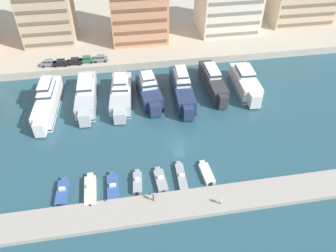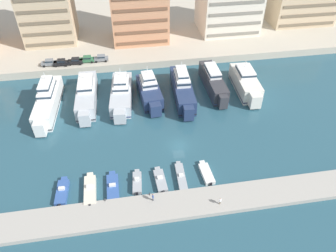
{
  "view_description": "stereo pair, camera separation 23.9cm",
  "coord_description": "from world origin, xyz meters",
  "views": [
    {
      "loc": [
        -10.69,
        -49.41,
        48.38
      ],
      "look_at": [
        -1.73,
        3.97,
        2.5
      ],
      "focal_mm": 35.0,
      "sensor_mm": 36.0,
      "label": 1
    },
    {
      "loc": [
        -10.45,
        -49.45,
        48.38
      ],
      "look_at": [
        -1.73,
        3.97,
        2.5
      ],
      "focal_mm": 35.0,
      "sensor_mm": 36.0,
      "label": 2
    }
  ],
  "objects": [
    {
      "name": "car_black_left",
      "position": [
        -26.77,
        35.1,
        3.13
      ],
      "size": [
        4.17,
        2.05,
        1.8
      ],
      "color": "black",
      "rests_on": "quay_promenade"
    },
    {
      "name": "motorboat_white_mid_right",
      "position": [
        3.73,
        -8.77,
        0.41
      ],
      "size": [
        2.2,
        6.22,
        0.86
      ],
      "color": "white",
      "rests_on": "ground"
    },
    {
      "name": "pedestrian_mid_deck",
      "position": [
        4.13,
        -16.47,
        1.81
      ],
      "size": [
        0.53,
        0.4,
        1.56
      ],
      "color": "#7A6B56",
      "rests_on": "pier_dock"
    },
    {
      "name": "quay_promenade",
      "position": [
        0.0,
        67.92,
        1.08
      ],
      "size": [
        180.0,
        70.0,
        2.16
      ],
      "primitive_type": "cube",
      "color": "#BCB29E",
      "rests_on": "ground"
    },
    {
      "name": "bollard_west",
      "position": [
        -15.69,
        -12.58,
        1.21
      ],
      "size": [
        0.2,
        0.2,
        0.61
      ],
      "color": "#2D2D33",
      "rests_on": "pier_dock"
    },
    {
      "name": "car_green_center_left",
      "position": [
        -19.71,
        35.83,
        3.13
      ],
      "size": [
        4.16,
        2.05,
        1.8
      ],
      "color": "#2D6642",
      "rests_on": "quay_promenade"
    },
    {
      "name": "yacht_silver_mid_left",
      "position": [
        -11.05,
        18.69,
        2.17
      ],
      "size": [
        6.44,
        19.17,
        7.73
      ],
      "color": "silver",
      "rests_on": "ground"
    },
    {
      "name": "bollard_west_mid",
      "position": [
        -7.76,
        -12.58,
        1.21
      ],
      "size": [
        0.2,
        0.2,
        0.61
      ],
      "color": "#2D2D33",
      "rests_on": "pier_dock"
    },
    {
      "name": "motorboat_blue_far_left",
      "position": [
        -23.48,
        -8.95,
        0.48
      ],
      "size": [
        2.27,
        6.67,
        1.46
      ],
      "color": "#33569E",
      "rests_on": "ground"
    },
    {
      "name": "car_black_mid_left",
      "position": [
        -22.92,
        35.28,
        3.13
      ],
      "size": [
        4.22,
        2.17,
        1.8
      ],
      "color": "black",
      "rests_on": "quay_promenade"
    },
    {
      "name": "motorboat_blue_mid_left",
      "position": [
        -14.31,
        -9.53,
        0.39
      ],
      "size": [
        2.18,
        7.99,
        1.2
      ],
      "color": "#33569E",
      "rests_on": "ground"
    },
    {
      "name": "car_grey_center",
      "position": [
        -15.82,
        35.8,
        3.13
      ],
      "size": [
        4.14,
        2.0,
        1.8
      ],
      "color": "slate",
      "rests_on": "quay_promenade"
    },
    {
      "name": "pier_dock",
      "position": [
        0.0,
        -15.27,
        0.44
      ],
      "size": [
        120.0,
        5.89,
        0.88
      ],
      "primitive_type": "cube",
      "color": "#A8A399",
      "rests_on": "ground"
    },
    {
      "name": "yacht_ivory_mid_right",
      "position": [
        20.94,
        18.1,
        2.34
      ],
      "size": [
        5.49,
        17.2,
        7.4
      ],
      "color": "silver",
      "rests_on": "ground"
    },
    {
      "name": "yacht_charcoal_center_right",
      "position": [
        12.84,
        20.02,
        2.26
      ],
      "size": [
        3.86,
        18.76,
        7.19
      ],
      "color": "#333338",
      "rests_on": "ground"
    },
    {
      "name": "motorboat_grey_center",
      "position": [
        -5.34,
        -9.07,
        0.43
      ],
      "size": [
        2.16,
        6.39,
        1.24
      ],
      "color": "#9EA3A8",
      "rests_on": "ground"
    },
    {
      "name": "yacht_navy_center",
      "position": [
        4.22,
        17.83,
        2.55
      ],
      "size": [
        5.15,
        20.31,
        8.61
      ],
      "color": "navy",
      "rests_on": "ground"
    },
    {
      "name": "motorboat_cream_left",
      "position": [
        -18.42,
        -9.38,
        0.54
      ],
      "size": [
        2.19,
        7.77,
        1.48
      ],
      "color": "beige",
      "rests_on": "ground"
    },
    {
      "name": "yacht_silver_left",
      "position": [
        -19.55,
        19.33,
        2.21
      ],
      "size": [
        4.93,
        19.93,
        7.14
      ],
      "color": "silver",
      "rests_on": "ground"
    },
    {
      "name": "motorboat_grey_center_left",
      "position": [
        -9.72,
        -8.92,
        0.49
      ],
      "size": [
        2.07,
        5.97,
        1.46
      ],
      "color": "#9EA3A8",
      "rests_on": "ground"
    },
    {
      "name": "yacht_navy_center_left",
      "position": [
        -4.09,
        18.21,
        2.37
      ],
      "size": [
        5.71,
        15.76,
        8.23
      ],
      "color": "navy",
      "rests_on": "ground"
    },
    {
      "name": "yacht_white_far_left",
      "position": [
        -28.58,
        17.89,
        2.54
      ],
      "size": [
        5.45,
        20.88,
        8.67
      ],
      "color": "white",
      "rests_on": "ground"
    },
    {
      "name": "motorboat_grey_center_right",
      "position": [
        -1.32,
        -9.35,
        0.43
      ],
      "size": [
        1.83,
        8.6,
        1.2
      ],
      "color": "#9EA3A8",
      "rests_on": "ground"
    },
    {
      "name": "car_grey_far_left",
      "position": [
        -30.05,
        35.56,
        3.13
      ],
      "size": [
        4.13,
        1.99,
        1.8
      ],
      "color": "slate",
      "rests_on": "quay_promenade"
    },
    {
      "name": "pedestrian_near_edge",
      "position": [
        -7.32,
        -13.82,
        1.9
      ],
      "size": [
        0.25,
        0.66,
        1.71
      ],
      "color": "#282D3D",
      "rests_on": "pier_dock"
    },
    {
      "name": "ground_plane",
      "position": [
        0.0,
        0.0,
        0.0
      ],
      "size": [
        400.0,
        400.0,
        0.0
      ],
      "primitive_type": "plane",
      "color": "#285160"
    }
  ]
}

